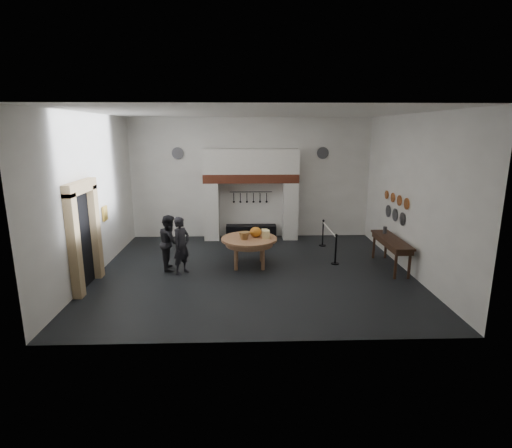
{
  "coord_description": "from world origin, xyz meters",
  "views": [
    {
      "loc": [
        -0.3,
        -11.07,
        4.05
      ],
      "look_at": [
        0.08,
        0.32,
        1.35
      ],
      "focal_mm": 28.0,
      "sensor_mm": 36.0,
      "label": 1
    }
  ],
  "objects_px": {
    "visitor_far": "(170,242)",
    "barrier_post_far": "(323,234)",
    "side_table": "(392,240)",
    "iron_range": "(251,231)",
    "barrier_post_near": "(336,250)",
    "work_table": "(249,239)",
    "visitor_near": "(181,245)"
  },
  "relations": [
    {
      "from": "work_table",
      "to": "visitor_near",
      "type": "height_order",
      "value": "visitor_near"
    },
    {
      "from": "visitor_far",
      "to": "side_table",
      "type": "xyz_separation_m",
      "value": [
        6.57,
        -0.12,
        0.05
      ]
    },
    {
      "from": "barrier_post_near",
      "to": "visitor_far",
      "type": "bearing_deg",
      "value": -177.09
    },
    {
      "from": "side_table",
      "to": "visitor_far",
      "type": "bearing_deg",
      "value": 178.94
    },
    {
      "from": "iron_range",
      "to": "work_table",
      "type": "xyz_separation_m",
      "value": [
        -0.12,
        -3.2,
        0.59
      ]
    },
    {
      "from": "barrier_post_near",
      "to": "barrier_post_far",
      "type": "relative_size",
      "value": 1.0
    },
    {
      "from": "side_table",
      "to": "barrier_post_far",
      "type": "distance_m",
      "value": 2.88
    },
    {
      "from": "side_table",
      "to": "barrier_post_far",
      "type": "bearing_deg",
      "value": 123.35
    },
    {
      "from": "work_table",
      "to": "barrier_post_near",
      "type": "relative_size",
      "value": 1.87
    },
    {
      "from": "side_table",
      "to": "iron_range",
      "type": "bearing_deg",
      "value": 139.29
    },
    {
      "from": "work_table",
      "to": "visitor_near",
      "type": "bearing_deg",
      "value": -162.64
    },
    {
      "from": "iron_range",
      "to": "visitor_far",
      "type": "distance_m",
      "value": 4.24
    },
    {
      "from": "work_table",
      "to": "barrier_post_near",
      "type": "distance_m",
      "value": 2.69
    },
    {
      "from": "visitor_near",
      "to": "work_table",
      "type": "bearing_deg",
      "value": -39.83
    },
    {
      "from": "work_table",
      "to": "side_table",
      "type": "relative_size",
      "value": 0.76
    },
    {
      "from": "iron_range",
      "to": "barrier_post_near",
      "type": "xyz_separation_m",
      "value": [
        2.54,
        -3.15,
        0.2
      ]
    },
    {
      "from": "work_table",
      "to": "side_table",
      "type": "xyz_separation_m",
      "value": [
        4.22,
        -0.33,
        0.03
      ]
    },
    {
      "from": "work_table",
      "to": "barrier_post_near",
      "type": "xyz_separation_m",
      "value": [
        2.66,
        0.05,
        -0.39
      ]
    },
    {
      "from": "visitor_near",
      "to": "barrier_post_near",
      "type": "distance_m",
      "value": 4.66
    },
    {
      "from": "side_table",
      "to": "barrier_post_near",
      "type": "height_order",
      "value": "same"
    },
    {
      "from": "barrier_post_near",
      "to": "barrier_post_far",
      "type": "bearing_deg",
      "value": 90.0
    },
    {
      "from": "visitor_far",
      "to": "barrier_post_far",
      "type": "xyz_separation_m",
      "value": [
        5.0,
        2.25,
        -0.37
      ]
    },
    {
      "from": "work_table",
      "to": "barrier_post_near",
      "type": "bearing_deg",
      "value": 1.02
    },
    {
      "from": "visitor_near",
      "to": "iron_range",
      "type": "bearing_deg",
      "value": 4.32
    },
    {
      "from": "visitor_far",
      "to": "work_table",
      "type": "bearing_deg",
      "value": -97.21
    },
    {
      "from": "barrier_post_near",
      "to": "side_table",
      "type": "bearing_deg",
      "value": -13.53
    },
    {
      "from": "visitor_near",
      "to": "barrier_post_far",
      "type": "height_order",
      "value": "visitor_near"
    },
    {
      "from": "visitor_near",
      "to": "side_table",
      "type": "relative_size",
      "value": 0.76
    },
    {
      "from": "visitor_near",
      "to": "barrier_post_near",
      "type": "bearing_deg",
      "value": -49.09
    },
    {
      "from": "iron_range",
      "to": "barrier_post_near",
      "type": "bearing_deg",
      "value": -51.17
    },
    {
      "from": "visitor_near",
      "to": "visitor_far",
      "type": "xyz_separation_m",
      "value": [
        -0.4,
        0.4,
        -0.02
      ]
    },
    {
      "from": "visitor_far",
      "to": "barrier_post_near",
      "type": "distance_m",
      "value": 5.02
    }
  ]
}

